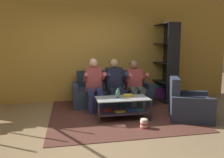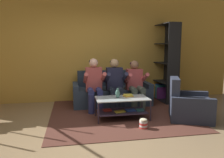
{
  "view_description": "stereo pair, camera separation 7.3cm",
  "coord_description": "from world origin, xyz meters",
  "px_view_note": "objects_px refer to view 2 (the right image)",
  "views": [
    {
      "loc": [
        -0.64,
        -3.66,
        1.49
      ],
      "look_at": [
        0.33,
        1.06,
        0.79
      ],
      "focal_mm": 35.0,
      "sensor_mm": 36.0,
      "label": 1
    },
    {
      "loc": [
        -0.57,
        -3.68,
        1.49
      ],
      "look_at": [
        0.33,
        1.06,
        0.79
      ],
      "focal_mm": 35.0,
      "sensor_mm": 36.0,
      "label": 2
    }
  ],
  "objects_px": {
    "person_seated_middle": "(115,82)",
    "book_stack": "(128,95)",
    "coffee_table": "(122,105)",
    "person_seated_left": "(94,82)",
    "person_seated_right": "(135,82)",
    "bookshelf": "(165,70)",
    "popcorn_tub": "(143,123)",
    "couch": "(111,93)",
    "armchair": "(188,106)",
    "vase": "(118,93)"
  },
  "relations": [
    {
      "from": "vase",
      "to": "bookshelf",
      "type": "bearing_deg",
      "value": 41.02
    },
    {
      "from": "person_seated_right",
      "to": "book_stack",
      "type": "relative_size",
      "value": 5.42
    },
    {
      "from": "person_seated_right",
      "to": "person_seated_left",
      "type": "bearing_deg",
      "value": 179.69
    },
    {
      "from": "coffee_table",
      "to": "couch",
      "type": "bearing_deg",
      "value": 90.13
    },
    {
      "from": "couch",
      "to": "armchair",
      "type": "bearing_deg",
      "value": -48.07
    },
    {
      "from": "armchair",
      "to": "person_seated_right",
      "type": "bearing_deg",
      "value": 130.73
    },
    {
      "from": "vase",
      "to": "book_stack",
      "type": "relative_size",
      "value": 0.93
    },
    {
      "from": "person_seated_middle",
      "to": "bookshelf",
      "type": "distance_m",
      "value": 1.76
    },
    {
      "from": "coffee_table",
      "to": "bookshelf",
      "type": "distance_m",
      "value": 2.23
    },
    {
      "from": "couch",
      "to": "vase",
      "type": "bearing_deg",
      "value": -94.34
    },
    {
      "from": "vase",
      "to": "armchair",
      "type": "bearing_deg",
      "value": -10.93
    },
    {
      "from": "couch",
      "to": "coffee_table",
      "type": "height_order",
      "value": "couch"
    },
    {
      "from": "couch",
      "to": "book_stack",
      "type": "relative_size",
      "value": 9.23
    },
    {
      "from": "person_seated_middle",
      "to": "popcorn_tub",
      "type": "height_order",
      "value": "person_seated_middle"
    },
    {
      "from": "person_seated_left",
      "to": "bookshelf",
      "type": "bearing_deg",
      "value": 19.58
    },
    {
      "from": "person_seated_middle",
      "to": "bookshelf",
      "type": "bearing_deg",
      "value": 25.15
    },
    {
      "from": "couch",
      "to": "vase",
      "type": "height_order",
      "value": "couch"
    },
    {
      "from": "couch",
      "to": "bookshelf",
      "type": "bearing_deg",
      "value": 8.24
    },
    {
      "from": "couch",
      "to": "vase",
      "type": "distance_m",
      "value": 1.26
    },
    {
      "from": "couch",
      "to": "popcorn_tub",
      "type": "distance_m",
      "value": 1.9
    },
    {
      "from": "book_stack",
      "to": "bookshelf",
      "type": "relative_size",
      "value": 0.1
    },
    {
      "from": "couch",
      "to": "person_seated_left",
      "type": "relative_size",
      "value": 1.62
    },
    {
      "from": "vase",
      "to": "armchair",
      "type": "xyz_separation_m",
      "value": [
        1.45,
        -0.28,
        -0.26
      ]
    },
    {
      "from": "armchair",
      "to": "popcorn_tub",
      "type": "bearing_deg",
      "value": -161.99
    },
    {
      "from": "person_seated_left",
      "to": "coffee_table",
      "type": "bearing_deg",
      "value": -55.31
    },
    {
      "from": "book_stack",
      "to": "bookshelf",
      "type": "distance_m",
      "value": 2.01
    },
    {
      "from": "person_seated_left",
      "to": "armchair",
      "type": "relative_size",
      "value": 1.14
    },
    {
      "from": "coffee_table",
      "to": "person_seated_left",
      "type": "bearing_deg",
      "value": 124.69
    },
    {
      "from": "couch",
      "to": "person_seated_left",
      "type": "xyz_separation_m",
      "value": [
        -0.5,
        -0.51,
        0.38
      ]
    },
    {
      "from": "couch",
      "to": "person_seated_right",
      "type": "height_order",
      "value": "person_seated_right"
    },
    {
      "from": "person_seated_middle",
      "to": "book_stack",
      "type": "height_order",
      "value": "person_seated_middle"
    },
    {
      "from": "coffee_table",
      "to": "popcorn_tub",
      "type": "xyz_separation_m",
      "value": [
        0.25,
        -0.63,
        -0.19
      ]
    },
    {
      "from": "popcorn_tub",
      "to": "book_stack",
      "type": "bearing_deg",
      "value": 97.69
    },
    {
      "from": "person_seated_right",
      "to": "book_stack",
      "type": "bearing_deg",
      "value": -119.56
    },
    {
      "from": "vase",
      "to": "bookshelf",
      "type": "height_order",
      "value": "bookshelf"
    },
    {
      "from": "person_seated_left",
      "to": "vase",
      "type": "bearing_deg",
      "value": -60.28
    },
    {
      "from": "person_seated_right",
      "to": "popcorn_tub",
      "type": "relative_size",
      "value": 6.11
    },
    {
      "from": "bookshelf",
      "to": "popcorn_tub",
      "type": "relative_size",
      "value": 11.08
    },
    {
      "from": "armchair",
      "to": "vase",
      "type": "bearing_deg",
      "value": 169.07
    },
    {
      "from": "couch",
      "to": "coffee_table",
      "type": "bearing_deg",
      "value": -89.87
    },
    {
      "from": "couch",
      "to": "vase",
      "type": "xyz_separation_m",
      "value": [
        -0.09,
        -1.23,
        0.25
      ]
    },
    {
      "from": "person_seated_left",
      "to": "popcorn_tub",
      "type": "relative_size",
      "value": 6.42
    },
    {
      "from": "person_seated_right",
      "to": "bookshelf",
      "type": "distance_m",
      "value": 1.33
    },
    {
      "from": "person_seated_left",
      "to": "armchair",
      "type": "distance_m",
      "value": 2.15
    },
    {
      "from": "armchair",
      "to": "popcorn_tub",
      "type": "height_order",
      "value": "armchair"
    },
    {
      "from": "book_stack",
      "to": "popcorn_tub",
      "type": "xyz_separation_m",
      "value": [
        0.1,
        -0.74,
        -0.37
      ]
    },
    {
      "from": "coffee_table",
      "to": "armchair",
      "type": "height_order",
      "value": "armchair"
    },
    {
      "from": "person_seated_right",
      "to": "vase",
      "type": "distance_m",
      "value": 0.94
    },
    {
      "from": "book_stack",
      "to": "popcorn_tub",
      "type": "relative_size",
      "value": 1.13
    },
    {
      "from": "person_seated_left",
      "to": "armchair",
      "type": "bearing_deg",
      "value": -28.2
    }
  ]
}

